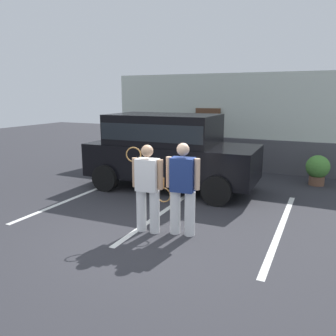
{
  "coord_description": "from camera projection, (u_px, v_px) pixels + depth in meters",
  "views": [
    {
      "loc": [
        2.97,
        -5.24,
        2.58
      ],
      "look_at": [
        -0.05,
        1.2,
        1.05
      ],
      "focal_mm": 36.73,
      "sensor_mm": 36.0,
      "label": 1
    }
  ],
  "objects": [
    {
      "name": "parked_suv",
      "position": [
        168.0,
        148.0,
        9.41
      ],
      "size": [
        4.65,
        2.25,
        2.05
      ],
      "rotation": [
        0.0,
        0.0,
        0.03
      ],
      "color": "black",
      "rests_on": "ground_plane"
    },
    {
      "name": "parking_stripe_0",
      "position": [
        79.0,
        196.0,
        8.87
      ],
      "size": [
        0.12,
        4.4,
        0.01
      ],
      "primitive_type": "cube",
      "color": "silver",
      "rests_on": "ground_plane"
    },
    {
      "name": "potted_plant_by_porch",
      "position": [
        318.0,
        169.0,
        9.87
      ],
      "size": [
        0.66,
        0.66,
        0.87
      ],
      "color": "brown",
      "rests_on": "ground_plane"
    },
    {
      "name": "tennis_player_man",
      "position": [
        147.0,
        187.0,
        6.42
      ],
      "size": [
        0.76,
        0.28,
        1.68
      ],
      "rotation": [
        0.0,
        0.0,
        3.2
      ],
      "color": "white",
      "rests_on": "ground_plane"
    },
    {
      "name": "parking_stripe_2",
      "position": [
        281.0,
        227.0,
        6.79
      ],
      "size": [
        0.12,
        4.4,
        0.01
      ],
      "primitive_type": "cube",
      "color": "silver",
      "rests_on": "ground_plane"
    },
    {
      "name": "ground_plane",
      "position": [
        143.0,
        235.0,
        6.41
      ],
      "size": [
        40.0,
        40.0,
        0.0
      ],
      "primitive_type": "plane",
      "color": "#2D2D33"
    },
    {
      "name": "tennis_player_woman",
      "position": [
        182.0,
        188.0,
        6.29
      ],
      "size": [
        0.9,
        0.3,
        1.73
      ],
      "rotation": [
        0.0,
        0.0,
        3.23
      ],
      "color": "white",
      "rests_on": "ground_plane"
    },
    {
      "name": "house_frontage",
      "position": [
        235.0,
        125.0,
        11.91
      ],
      "size": [
        9.01,
        0.4,
        3.28
      ],
      "color": "silver",
      "rests_on": "ground_plane"
    },
    {
      "name": "parking_stripe_1",
      "position": [
        166.0,
        210.0,
        7.83
      ],
      "size": [
        0.12,
        4.4,
        0.01
      ],
      "primitive_type": "cube",
      "color": "silver",
      "rests_on": "ground_plane"
    }
  ]
}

